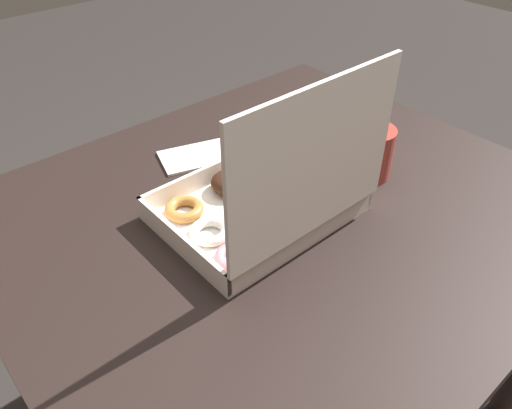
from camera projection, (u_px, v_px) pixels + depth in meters
dining_table at (281, 244)px, 1.02m from camera, size 1.05×0.93×0.73m
donut_box at (270, 194)px, 0.89m from camera, size 0.35×0.27×0.31m
coffee_mug at (370, 151)px, 1.01m from camera, size 0.09×0.09×0.11m
paper_napkin at (197, 156)px, 1.09m from camera, size 0.18×0.14×0.01m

